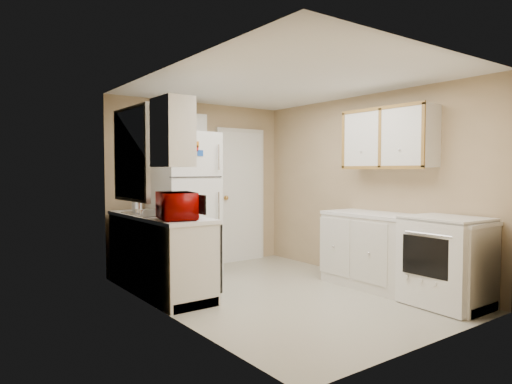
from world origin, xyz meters
TOP-DOWN VIEW (x-y plane):
  - floor at (0.00, 0.00)m, footprint 3.80×3.80m
  - ceiling at (0.00, 0.00)m, footprint 3.80×3.80m
  - wall_left at (-1.40, 0.00)m, footprint 3.80×3.80m
  - wall_right at (1.40, 0.00)m, footprint 3.80×3.80m
  - wall_back at (0.00, 1.90)m, footprint 2.80×2.80m
  - wall_front at (0.00, -1.90)m, footprint 2.80×2.80m
  - left_counter at (-1.10, 0.90)m, footprint 0.60×1.80m
  - dishwasher at (-0.81, 0.30)m, footprint 0.03×0.58m
  - sink at (-1.10, 1.05)m, footprint 0.54×0.74m
  - microwave at (-1.15, 0.33)m, footprint 0.57×0.39m
  - soap_bottle at (-1.15, 1.45)m, footprint 0.10×0.10m
  - window_blinds at (-1.36, 1.05)m, footprint 0.10×0.98m
  - upper_cabinet_left at (-1.25, 0.22)m, footprint 0.30×0.45m
  - refrigerator at (-0.43, 1.60)m, footprint 0.85×0.83m
  - cabinet_over_fridge at (-0.40, 1.75)m, footprint 0.70×0.30m
  - interior_door at (0.70, 1.86)m, footprint 0.86×0.06m
  - right_counter at (1.10, -0.80)m, footprint 0.60×2.00m
  - stove at (1.07, -1.39)m, footprint 0.67×0.81m
  - upper_cabinet_right at (1.25, -0.50)m, footprint 0.30×1.20m

SIDE VIEW (x-z plane):
  - floor at x=0.00m, z-range 0.00..0.00m
  - left_counter at x=-1.10m, z-range 0.00..0.90m
  - right_counter at x=1.10m, z-range 0.00..0.90m
  - stove at x=1.07m, z-range 0.00..0.94m
  - dishwasher at x=-0.81m, z-range 0.13..0.85m
  - sink at x=-1.10m, z-range 0.78..0.94m
  - refrigerator at x=-0.43m, z-range 0.00..1.93m
  - soap_bottle at x=-1.15m, z-range 0.90..1.10m
  - interior_door at x=0.70m, z-range -0.02..2.06m
  - microwave at x=-1.15m, z-range 0.88..1.22m
  - wall_left at x=-1.40m, z-range 1.20..1.20m
  - wall_right at x=1.40m, z-range 1.20..1.20m
  - wall_back at x=0.00m, z-range 1.20..1.20m
  - wall_front at x=0.00m, z-range 1.20..1.20m
  - window_blinds at x=-1.36m, z-range 1.06..2.14m
  - upper_cabinet_left at x=-1.25m, z-range 1.45..2.15m
  - upper_cabinet_right at x=1.25m, z-range 1.45..2.15m
  - cabinet_over_fridge at x=-0.40m, z-range 1.80..2.20m
  - ceiling at x=0.00m, z-range 2.40..2.40m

